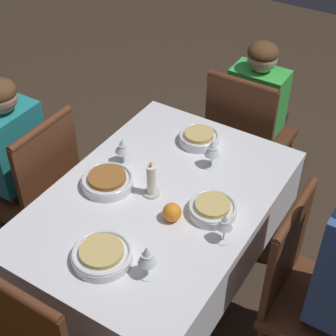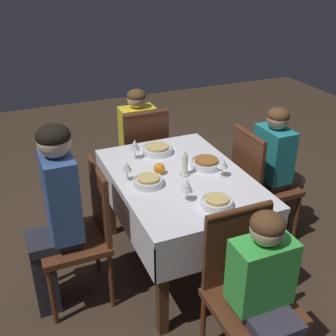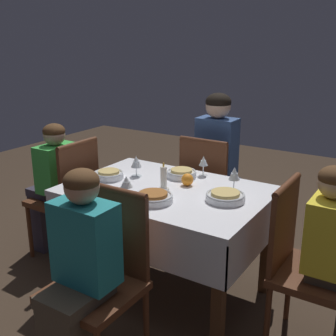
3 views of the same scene
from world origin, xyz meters
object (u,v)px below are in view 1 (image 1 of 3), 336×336
Objects in this scene: person_child_green at (259,113)px; wine_glass_east at (213,149)px; chair_east at (246,135)px; dining_table at (158,214)px; orange_fruit at (172,212)px; candle_centerpiece at (152,182)px; wine_glass_west at (147,256)px; bowl_west at (102,255)px; bowl_east at (199,137)px; person_child_teal at (8,163)px; bowl_north at (107,181)px; chair_north at (35,186)px; bowl_south at (212,208)px; chair_south at (309,292)px; wine_glass_north at (123,146)px; wine_glass_south at (225,222)px.

person_child_green is 0.80m from wine_glass_east.
chair_east is 0.90× the size of person_child_green.
orange_fruit is at bearing -124.24° from dining_table.
chair_east is at bearing -3.17° from candle_centerpiece.
person_child_green is 1.45m from wine_glass_west.
bowl_east is at bearing 3.52° from bowl_west.
dining_table is 0.86m from person_child_teal.
dining_table is 0.26m from bowl_north.
chair_east is 0.52m from bowl_east.
chair_east is (0.94, -0.71, 0.00)m from chair_north.
bowl_east is at bearing 5.49° from dining_table.
person_child_teal is at bearing 95.01° from bowl_south.
chair_south reaches higher than wine_glass_east.
wine_glass_north is 0.66m from wine_glass_west.
wine_glass_south is at bearing -101.27° from candle_centerpiece.
bowl_north is 0.48m from wine_glass_east.
wine_glass_south is at bearing -102.03° from dining_table.
chair_south is 1.00m from wine_glass_north.
bowl_east is at bearing -34.19° from wine_glass_north.
bowl_south is 0.51m from wine_glass_north.
person_child_teal is 0.99m from orange_fruit.
wine_glass_east is (0.38, 0.25, 0.00)m from wine_glass_south.
orange_fruit is (-0.03, -0.34, 0.01)m from bowl_north.
orange_fruit is (-0.13, 0.57, 0.26)m from chair_south.
wine_glass_west is (0.03, -0.18, 0.08)m from bowl_west.
wine_glass_north is 0.58m from bowl_west.
chair_south is 1.38m from chair_north.
wine_glass_south is 0.95× the size of wine_glass_east.
chair_north is 0.86× the size of person_child_teal.
wine_glass_east is at bearing -22.84° from candle_centerpiece.
person_child_green is at bearing 7.08° from wine_glass_west.
candle_centerpiece is (-1.05, 0.05, 0.23)m from person_child_green.
person_child_teal is at bearing 94.45° from candle_centerpiece.
candle_centerpiece reaches higher than wine_glass_east.
wine_glass_south reaches higher than bowl_north.
dining_table is 9.30× the size of wine_glass_north.
chair_east is 6.19× the size of wine_glass_west.
candle_centerpiece is at bearing 87.34° from person_child_green.
wine_glass_south is at bearing -146.07° from wine_glass_east.
chair_east is at bearing 137.21° from person_child_teal.
bowl_east is (0.48, -0.18, 0.00)m from bowl_north.
person_child_green is at bearing -5.38° from bowl_east.
bowl_west is at bearing -152.38° from wine_glass_north.
wine_glass_south is 0.24m from orange_fruit.
dining_table is 1.32× the size of chair_east.
dining_table is 0.41m from wine_glass_south.
chair_east is 1.30m from wine_glass_west.
candle_centerpiece is at bearing 31.28° from wine_glass_west.
orange_fruit is at bearing -19.25° from bowl_west.
chair_north reaches higher than dining_table.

